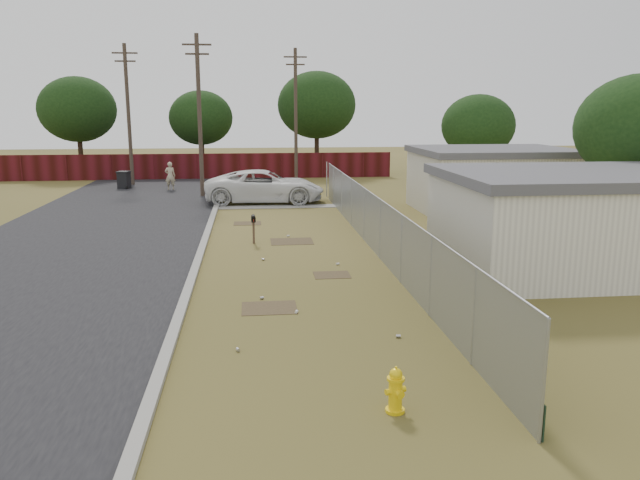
{
  "coord_description": "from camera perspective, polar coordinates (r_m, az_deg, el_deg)",
  "views": [
    {
      "loc": [
        -1.18,
        -20.24,
        5.02
      ],
      "look_at": [
        0.84,
        -1.97,
        1.1
      ],
      "focal_mm": 35.0,
      "sensor_mm": 36.0,
      "label": 1
    }
  ],
  "objects": [
    {
      "name": "ground",
      "position": [
        20.89,
        -2.88,
        -1.88
      ],
      "size": [
        120.0,
        120.0,
        0.0
      ],
      "primitive_type": "plane",
      "color": "olive",
      "rests_on": "ground"
    },
    {
      "name": "scattered_litter",
      "position": [
        17.88,
        -2.16,
        -4.14
      ],
      "size": [
        3.64,
        11.81,
        0.07
      ],
      "color": "silver",
      "rests_on": "ground"
    },
    {
      "name": "pickup_truck",
      "position": [
        33.62,
        -5.09,
        4.91
      ],
      "size": [
        6.44,
        3.18,
        1.76
      ],
      "primitive_type": "imported",
      "rotation": [
        0.0,
        0.0,
        1.53
      ],
      "color": "white",
      "rests_on": "ground"
    },
    {
      "name": "pedestrian",
      "position": [
        39.81,
        -13.54,
        5.72
      ],
      "size": [
        0.64,
        0.43,
        1.74
      ],
      "primitive_type": "imported",
      "rotation": [
        0.0,
        0.0,
        3.12
      ],
      "color": "tan",
      "rests_on": "ground"
    },
    {
      "name": "privacy_fence",
      "position": [
        45.68,
        -12.41,
        6.58
      ],
      "size": [
        30.0,
        0.12,
        1.8
      ],
      "primitive_type": "cube",
      "color": "#4F1017",
      "rests_on": "ground"
    },
    {
      "name": "street",
      "position": [
        29.27,
        -17.2,
        1.65
      ],
      "size": [
        15.1,
        60.0,
        0.12
      ],
      "color": "black",
      "rests_on": "ground"
    },
    {
      "name": "fire_hydrant",
      "position": [
        10.78,
        6.93,
        -13.53
      ],
      "size": [
        0.41,
        0.41,
        0.82
      ],
      "color": "yellow",
      "rests_on": "ground"
    },
    {
      "name": "chainlink_fence",
      "position": [
        22.1,
        5.04,
        0.98
      ],
      "size": [
        0.1,
        27.06,
        2.02
      ],
      "color": "#919499",
      "rests_on": "ground"
    },
    {
      "name": "horizon_trees",
      "position": [
        43.85,
        -3.74,
        11.5
      ],
      "size": [
        33.32,
        31.94,
        7.78
      ],
      "color": "#372618",
      "rests_on": "ground"
    },
    {
      "name": "houses",
      "position": [
        26.01,
        18.53,
        3.77
      ],
      "size": [
        9.3,
        17.24,
        3.1
      ],
      "color": "white",
      "rests_on": "ground"
    },
    {
      "name": "trash_bin",
      "position": [
        41.26,
        -17.49,
        5.28
      ],
      "size": [
        0.87,
        0.94,
        1.1
      ],
      "color": "black",
      "rests_on": "ground"
    },
    {
      "name": "mailbox",
      "position": [
        23.42,
        -6.11,
        1.73
      ],
      "size": [
        0.18,
        0.47,
        1.08
      ],
      "color": "brown",
      "rests_on": "ground"
    },
    {
      "name": "utility_poles",
      "position": [
        40.98,
        -9.98,
        11.4
      ],
      "size": [
        12.6,
        8.24,
        9.0
      ],
      "color": "#46372E",
      "rests_on": "ground"
    }
  ]
}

